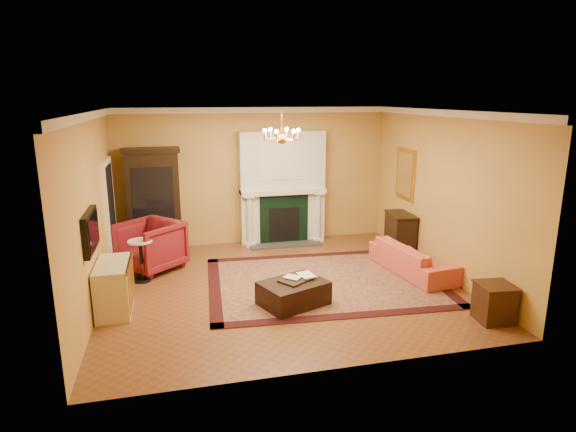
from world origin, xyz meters
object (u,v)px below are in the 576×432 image
object	(u,v)px
wingback_armchair	(150,244)
commode	(114,287)
console_table	(400,235)
leather_ottoman	(293,293)
pedestal_table	(141,258)
end_table	(494,304)
china_cabinet	(154,203)
coral_sofa	(413,254)

from	to	relation	value
wingback_armchair	commode	size ratio (longest dim) A/B	1.01
wingback_armchair	commode	distance (m)	1.81
console_table	leather_ottoman	bearing A→B (deg)	-138.87
pedestal_table	console_table	bearing A→B (deg)	3.61
end_table	leather_ottoman	bearing A→B (deg)	155.63
wingback_armchair	end_table	size ratio (longest dim) A/B	1.93
china_cabinet	leather_ottoman	size ratio (longest dim) A/B	2.13
china_cabinet	end_table	size ratio (longest dim) A/B	3.89
pedestal_table	console_table	distance (m)	5.18
commode	coral_sofa	distance (m)	5.26
china_cabinet	wingback_armchair	xyz separation A→B (m)	(-0.08, -1.13, -0.53)
china_cabinet	commode	bearing A→B (deg)	-102.80
pedestal_table	end_table	xyz separation A→B (m)	(5.11, -2.85, -0.17)
commode	coral_sofa	bearing A→B (deg)	4.66
console_table	leather_ottoman	distance (m)	3.40
china_cabinet	pedestal_table	size ratio (longest dim) A/B	2.77
pedestal_table	coral_sofa	bearing A→B (deg)	-8.78
console_table	pedestal_table	bearing A→B (deg)	-170.14
pedestal_table	leather_ottoman	world-z (taller)	pedestal_table
wingback_armchair	console_table	bearing A→B (deg)	45.30
china_cabinet	pedestal_table	bearing A→B (deg)	-99.03
end_table	pedestal_table	bearing A→B (deg)	150.84
commode	wingback_armchair	bearing A→B (deg)	74.93
wingback_armchair	console_table	size ratio (longest dim) A/B	1.24
end_table	console_table	xyz separation A→B (m)	(0.06, 3.18, 0.15)
coral_sofa	leather_ottoman	size ratio (longest dim) A/B	1.94
commode	end_table	distance (m)	5.71
wingback_armchair	commode	xyz separation A→B (m)	(-0.47, -1.74, -0.14)
china_cabinet	leather_ottoman	world-z (taller)	china_cabinet
end_table	leather_ottoman	distance (m)	2.99
leather_ottoman	commode	bearing A→B (deg)	148.78
wingback_armchair	coral_sofa	xyz separation A→B (m)	(4.77, -1.33, -0.15)
console_table	coral_sofa	bearing A→B (deg)	-97.49
console_table	leather_ottoman	world-z (taller)	console_table
wingback_armchair	console_table	xyz separation A→B (m)	(5.04, -0.24, -0.10)
leather_ottoman	coral_sofa	bearing A→B (deg)	-3.08
commode	china_cabinet	bearing A→B (deg)	79.23
pedestal_table	coral_sofa	world-z (taller)	pedestal_table
wingback_armchair	coral_sofa	size ratio (longest dim) A/B	0.54
pedestal_table	coral_sofa	xyz separation A→B (m)	(4.90, -0.76, -0.07)
coral_sofa	leather_ottoman	xyz separation A→B (m)	(-2.52, -0.86, -0.17)
wingback_armchair	commode	world-z (taller)	wingback_armchair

